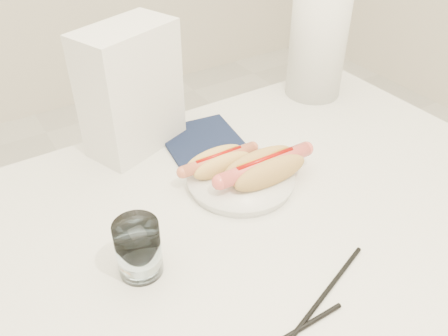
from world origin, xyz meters
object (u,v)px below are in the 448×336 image
plate (240,180)px  napkin_box (131,90)px  water_glass (138,248)px  hotdog_right (265,168)px  table (237,252)px  paper_towel_roll (319,35)px  hotdog_left (219,162)px

plate → napkin_box: napkin_box is taller
water_glass → napkin_box: bearing=66.8°
water_glass → hotdog_right: bearing=13.2°
plate → hotdog_right: (0.03, -0.03, 0.03)m
table → paper_towel_roll: bearing=35.5°
hotdog_right → water_glass: size_ratio=2.07×
plate → water_glass: bearing=-159.1°
hotdog_left → water_glass: water_glass is taller
table → paper_towel_roll: 0.58m
water_glass → paper_towel_roll: paper_towel_roll is taller
table → napkin_box: (-0.04, 0.33, 0.19)m
hotdog_left → napkin_box: (-0.08, 0.19, 0.09)m
paper_towel_roll → water_glass: bearing=-153.4°
hotdog_left → water_glass: size_ratio=1.65×
table → plate: (0.07, 0.10, 0.07)m
hotdog_right → paper_towel_roll: paper_towel_roll is taller
hotdog_right → paper_towel_roll: (0.33, 0.24, 0.11)m
table → paper_towel_roll: size_ratio=3.94×
water_glass → napkin_box: napkin_box is taller
table → napkin_box: 0.38m
plate → water_glass: water_glass is taller
water_glass → paper_towel_roll: bearing=26.6°
table → hotdog_left: hotdog_left is taller
water_glass → plate: bearing=20.9°
napkin_box → paper_towel_roll: bearing=-22.8°
hotdog_right → plate: bearing=140.2°
plate → hotdog_left: bearing=120.5°
water_glass → napkin_box: 0.37m
plate → paper_towel_roll: paper_towel_roll is taller
napkin_box → paper_towel_roll: (0.47, -0.02, 0.02)m
plate → hotdog_right: bearing=-40.3°
water_glass → hotdog_left: bearing=30.9°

